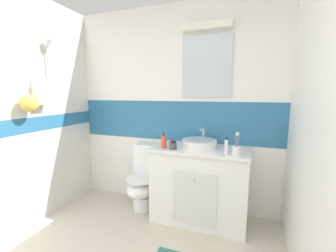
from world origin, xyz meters
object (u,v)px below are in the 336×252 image
Objects in this scene: toothbrush_cup at (236,149)px; toothpaste_tube_upright at (226,146)px; sink_basin at (200,143)px; hair_gel_jar at (173,145)px; toilet at (144,179)px; soap_dispenser at (164,142)px.

toothbrush_cup is 1.39× the size of toothpaste_tube_upright.
hair_gel_jar is at bearing -142.83° from sink_basin.
soap_dispenser is at bearing -27.00° from toilet.
sink_basin reaches higher than soap_dispenser.
toilet is 4.93× the size of toothpaste_tube_upright.
hair_gel_jar is at bearing 179.73° from toothbrush_cup.
toothbrush_cup is at bearing -9.25° from toilet.
hair_gel_jar reaches higher than toilet.
toilet is (-0.69, -0.01, -0.52)m from sink_basin.
sink_basin is 0.87m from toilet.
sink_basin is 1.87× the size of toothbrush_cup.
toothpaste_tube_upright is at bearing -32.33° from sink_basin.
sink_basin is 0.40m from soap_dispenser.
toothbrush_cup is (1.10, -0.18, 0.53)m from toilet.
toilet is 0.70m from hair_gel_jar.
toothbrush_cup reaches higher than soap_dispenser.
toothbrush_cup is 0.76m from soap_dispenser.
toothpaste_tube_upright is 1.81× the size of hair_gel_jar.
toilet is 3.54× the size of toothbrush_cup.
soap_dispenser is 1.09× the size of toothpaste_tube_upright.
toothpaste_tube_upright is (1.00, -0.18, 0.55)m from toilet.
toothbrush_cup is at bearing -0.27° from hair_gel_jar.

